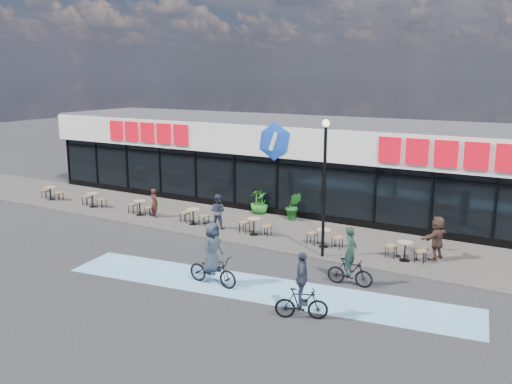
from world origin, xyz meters
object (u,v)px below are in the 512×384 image
bistro_set_0 (52,191)px  patron_left (154,203)px  lamp_post (324,177)px  potted_plant_right (293,206)px  potted_plant_left (262,203)px  cyclist_b (350,265)px  patron_right (217,211)px  cyclist_a (302,292)px  pedestrian_a (437,238)px  potted_plant_mid (257,202)px

bistro_set_0 → patron_left: (7.48, 0.01, 0.25)m
lamp_post → bistro_set_0: 17.19m
lamp_post → potted_plant_right: (-3.35, 4.16, -2.43)m
potted_plant_left → patron_left: patron_left is taller
potted_plant_left → potted_plant_right: bearing=-7.7°
potted_plant_right → patron_left: size_ratio=0.96×
lamp_post → bistro_set_0: lamp_post is taller
bistro_set_0 → potted_plant_right: 13.91m
cyclist_b → lamp_post: bearing=132.9°
potted_plant_right → patron_left: patron_left is taller
lamp_post → patron_left: (-9.46, 1.20, -2.40)m
bistro_set_0 → potted_plant_right: (13.59, 2.97, 0.22)m
bistro_set_0 → cyclist_b: bearing=-9.7°
potted_plant_left → patron_right: 3.31m
potted_plant_left → cyclist_b: size_ratio=0.54×
cyclist_a → pedestrian_a: bearing=72.2°
potted_plant_mid → bistro_set_0: bearing=-164.4°
bistro_set_0 → patron_right: (11.26, -0.05, 0.33)m
patron_left → patron_right: bearing=-161.9°
potted_plant_right → cyclist_b: size_ratio=0.66×
lamp_post → cyclist_a: (1.59, -5.14, -2.38)m
bistro_set_0 → lamp_post: bearing=-4.0°
potted_plant_left → lamp_post: bearing=-40.1°
pedestrian_a → patron_right: bearing=-66.2°
potted_plant_right → pedestrian_a: bearing=-17.5°
potted_plant_left → cyclist_a: 11.76m
patron_left → cyclist_a: size_ratio=0.70×
pedestrian_a → potted_plant_right: bearing=-88.2°
bistro_set_0 → potted_plant_left: bearing=15.4°
patron_right → patron_left: bearing=-13.1°
lamp_post → pedestrian_a: bearing=26.2°
potted_plant_left → cyclist_b: (7.14, -6.45, 0.09)m
lamp_post → potted_plant_mid: (-5.50, 4.38, -2.51)m
bistro_set_0 → cyclist_b: (18.83, -3.22, 0.19)m
lamp_post → patron_right: size_ratio=3.34×
pedestrian_a → cyclist_a: bearing=1.6°
cyclist_a → cyclist_b: bearing=84.6°
cyclist_a → bistro_set_0: bearing=161.1°
lamp_post → pedestrian_a: lamp_post is taller
bistro_set_0 → potted_plant_mid: 11.87m
potted_plant_left → pedestrian_a: bearing=-15.5°
pedestrian_a → cyclist_b: bearing=-7.2°
bistro_set_0 → patron_left: bearing=0.1°
potted_plant_left → patron_left: size_ratio=0.78×
cyclist_a → patron_right: bearing=139.2°
lamp_post → potted_plant_mid: bearing=141.5°
potted_plant_left → cyclist_b: 9.62m
lamp_post → patron_right: bearing=168.6°
potted_plant_mid → cyclist_b: bearing=-40.9°
patron_left → cyclist_b: bearing=-177.0°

